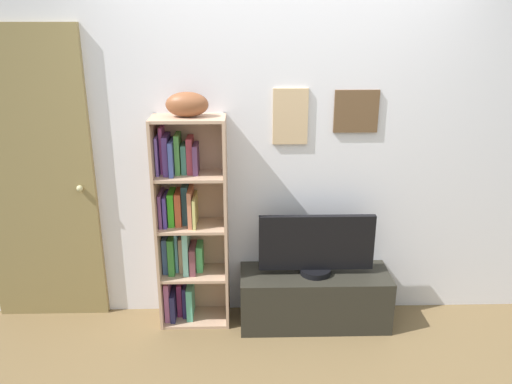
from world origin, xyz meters
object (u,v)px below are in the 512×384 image
object	(u,v)px
television	(316,245)
door	(37,181)
football	(187,104)
bookshelf	(186,226)
tv_stand	(314,298)

from	to	relation	value
television	door	size ratio (longest dim) A/B	0.38
door	football	bearing A→B (deg)	-6.16
television	door	distance (m)	1.99
bookshelf	football	world-z (taller)	football
bookshelf	door	distance (m)	1.07
tv_stand	football	bearing A→B (deg)	176.16
football	door	distance (m)	1.21
football	tv_stand	xyz separation A→B (m)	(0.86, -0.06, -1.39)
tv_stand	door	xyz separation A→B (m)	(-1.93, 0.17, 0.84)
tv_stand	door	size ratio (longest dim) A/B	0.51
bookshelf	television	bearing A→B (deg)	-5.58
bookshelf	football	xyz separation A→B (m)	(0.05, -0.03, 0.85)
football	television	size ratio (longest dim) A/B	0.34
television	tv_stand	bearing A→B (deg)	-90.00
television	bookshelf	bearing A→B (deg)	174.42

